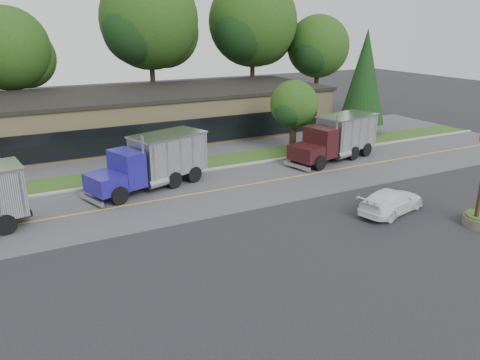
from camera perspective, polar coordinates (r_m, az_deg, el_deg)
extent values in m
plane|color=#303034|center=(22.95, 6.19, -8.13)|extent=(140.00, 140.00, 0.00)
cube|color=slate|center=(30.22, -3.21, -1.33)|extent=(60.00, 8.00, 0.02)
cube|color=gold|center=(30.22, -3.21, -1.33)|extent=(60.00, 0.12, 0.01)
cube|color=#9E9E99|center=(33.89, -6.14, 0.82)|extent=(60.00, 0.30, 0.12)
cube|color=#2E4D1A|center=(35.50, -7.20, 1.61)|extent=(60.00, 3.40, 0.03)
cube|color=slate|center=(40.07, -9.72, 3.45)|extent=(60.00, 7.00, 0.02)
cube|color=tan|center=(45.80, -9.81, 7.90)|extent=(32.00, 12.00, 4.00)
cylinder|color=#382619|center=(51.63, -25.55, 7.73)|extent=(0.56, 0.56, 4.30)
sphere|color=#193C10|center=(51.04, -26.48, 14.14)|extent=(7.86, 7.86, 7.86)
sphere|color=#193C10|center=(52.14, -24.72, 13.35)|extent=(5.89, 5.89, 5.89)
cylinder|color=#382619|center=(53.80, -10.49, 10.35)|extent=(0.56, 0.56, 5.72)
sphere|color=#193C10|center=(53.28, -11.00, 18.63)|extent=(10.46, 10.46, 10.46)
sphere|color=#193C10|center=(55.13, -9.29, 17.35)|extent=(7.84, 7.84, 7.84)
sphere|color=black|center=(51.89, -12.41, 17.47)|extent=(7.19, 7.19, 7.19)
cylinder|color=#382619|center=(57.54, 1.50, 11.12)|extent=(0.56, 0.56, 5.62)
sphere|color=#193C10|center=(57.05, 1.57, 18.74)|extent=(10.28, 10.28, 10.28)
sphere|color=#193C10|center=(59.13, 2.64, 17.47)|extent=(7.71, 7.71, 7.71)
sphere|color=black|center=(55.45, 0.54, 17.75)|extent=(7.07, 7.07, 7.07)
cylinder|color=#382619|center=(60.26, 9.23, 10.50)|extent=(0.56, 0.56, 4.09)
sphere|color=#193C10|center=(59.76, 9.51, 15.77)|extent=(7.48, 7.48, 7.48)
sphere|color=#193C10|center=(61.40, 10.02, 14.94)|extent=(5.61, 5.61, 5.61)
sphere|color=black|center=(58.54, 8.94, 15.06)|extent=(5.15, 5.15, 5.15)
cylinder|color=#382619|center=(48.10, 14.45, 6.27)|extent=(0.44, 0.44, 1.00)
cone|color=black|center=(47.34, 14.93, 12.09)|extent=(4.34, 4.34, 8.87)
cylinder|color=#382619|center=(39.63, 6.44, 5.03)|extent=(0.56, 0.56, 2.14)
sphere|color=#193C10|center=(39.06, 6.60, 9.18)|extent=(3.91, 3.91, 3.91)
sphere|color=#193C10|center=(39.95, 7.06, 8.66)|extent=(2.94, 2.94, 2.94)
sphere|color=black|center=(38.48, 6.12, 8.50)|extent=(2.69, 2.69, 2.69)
cube|color=black|center=(31.20, -10.58, 0.13)|extent=(7.74, 3.38, 0.28)
cube|color=navy|center=(29.34, -16.04, -0.35)|extent=(2.49, 2.77, 1.10)
cube|color=navy|center=(29.89, -13.62, 1.41)|extent=(2.04, 2.70, 2.20)
cube|color=black|center=(29.48, -14.65, 1.90)|extent=(0.71, 2.01, 0.90)
cube|color=silver|center=(31.54, -8.72, 3.19)|extent=(5.22, 3.83, 2.50)
cube|color=silver|center=(31.22, -8.84, 5.49)|extent=(5.41, 4.02, 0.12)
cylinder|color=black|center=(30.55, -16.76, -0.76)|extent=(1.15, 0.68, 1.10)
cylinder|color=black|center=(28.65, -14.49, -1.84)|extent=(1.15, 0.68, 1.10)
cylinder|color=black|center=(33.02, -9.34, 1.24)|extent=(1.15, 0.68, 1.10)
cylinder|color=black|center=(31.27, -6.82, 0.37)|extent=(1.15, 0.68, 1.10)
cube|color=black|center=(37.86, 11.47, 3.35)|extent=(7.86, 2.85, 0.28)
cube|color=#331112|center=(35.14, 8.11, 3.29)|extent=(2.37, 2.68, 1.10)
cube|color=#331112|center=(36.14, 9.76, 4.62)|extent=(1.90, 2.66, 2.20)
cube|color=black|center=(35.60, 9.18, 5.10)|extent=(0.56, 2.05, 0.90)
cube|color=silver|center=(38.59, 12.86, 5.76)|extent=(5.15, 3.55, 2.50)
cube|color=silver|center=(38.33, 13.00, 7.65)|extent=(5.34, 3.73, 0.12)
cylinder|color=black|center=(36.14, 6.88, 2.87)|extent=(1.15, 0.60, 1.10)
cylinder|color=black|center=(34.71, 9.69, 2.07)|extent=(1.15, 0.60, 1.10)
cylinder|color=black|center=(39.85, 11.67, 4.10)|extent=(1.15, 0.60, 1.10)
cylinder|color=black|center=(38.56, 14.38, 3.41)|extent=(1.15, 0.60, 1.10)
imported|color=white|center=(27.93, 17.96, -2.46)|extent=(5.02, 3.01, 1.36)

